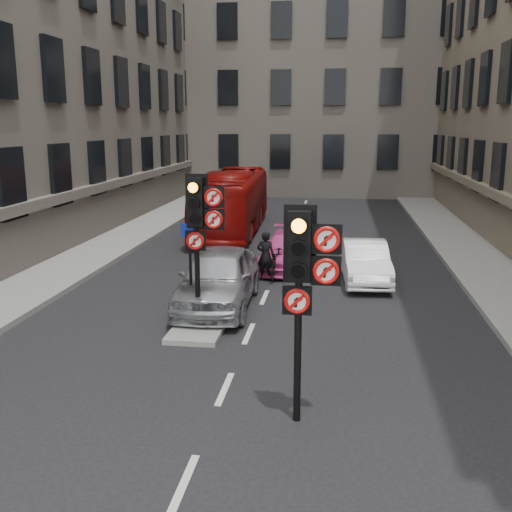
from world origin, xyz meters
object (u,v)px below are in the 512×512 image
(bus_red, at_px, (233,202))
(info_sign, at_px, (190,257))
(car_pink, at_px, (288,250))
(signal_far, at_px, (200,218))
(signal_near, at_px, (304,269))
(car_silver, at_px, (218,278))
(motorcyclist, at_px, (266,256))
(motorcycle, at_px, (277,264))
(car_white, at_px, (365,262))

(bus_red, xyz_separation_m, info_sign, (1.16, -12.47, 0.26))
(car_pink, bearing_deg, info_sign, -106.55)
(signal_far, bearing_deg, info_sign, 120.60)
(signal_near, distance_m, car_silver, 6.79)
(motorcyclist, bearing_deg, motorcycle, -129.17)
(car_white, height_order, motorcyclist, motorcyclist)
(car_silver, xyz_separation_m, motorcyclist, (0.93, 2.83, -0.01))
(motorcycle, height_order, motorcyclist, motorcyclist)
(car_silver, bearing_deg, info_sign, -109.84)
(signal_far, xyz_separation_m, info_sign, (-0.44, 0.74, -1.08))
(signal_far, height_order, motorcycle, signal_far)
(car_silver, relative_size, motorcyclist, 2.96)
(car_pink, xyz_separation_m, bus_red, (-3.05, 6.49, 0.76))
(car_silver, height_order, car_white, car_silver)
(car_white, height_order, bus_red, bus_red)
(car_pink, relative_size, bus_red, 0.42)
(car_silver, distance_m, info_sign, 1.58)
(motorcyclist, bearing_deg, car_pink, -95.39)
(car_white, distance_m, bus_red, 9.80)
(signal_near, relative_size, car_pink, 0.87)
(car_pink, bearing_deg, signal_near, -82.88)
(bus_red, relative_size, motorcycle, 6.24)
(car_silver, height_order, info_sign, info_sign)
(motorcycle, xyz_separation_m, info_sign, (-1.68, -4.38, 1.15))
(car_white, relative_size, info_sign, 1.63)
(car_white, bearing_deg, signal_far, -131.35)
(car_silver, xyz_separation_m, info_sign, (-0.43, -1.27, 0.83))
(car_silver, height_order, motorcyclist, car_silver)
(signal_near, height_order, bus_red, signal_near)
(car_silver, bearing_deg, car_white, 37.33)
(signal_near, distance_m, car_pink, 10.96)
(bus_red, bearing_deg, car_white, -57.48)
(signal_far, relative_size, motorcycle, 2.28)
(signal_near, xyz_separation_m, car_pink, (-1.14, 10.72, -1.98))
(signal_near, xyz_separation_m, motorcycle, (-1.36, 9.11, -2.11))
(car_silver, distance_m, car_pink, 4.94)
(signal_far, relative_size, car_silver, 0.77)
(motorcycle, bearing_deg, signal_near, -74.33)
(car_silver, bearing_deg, motorcycle, 66.87)
(bus_red, xyz_separation_m, motorcycle, (2.84, -8.09, -0.89))
(motorcycle, distance_m, motorcyclist, 0.53)
(signal_near, xyz_separation_m, info_sign, (-3.04, 4.74, -0.96))
(car_silver, relative_size, bus_red, 0.48)
(car_white, distance_m, motorcycle, 2.73)
(car_pink, bearing_deg, signal_far, -101.22)
(info_sign, bearing_deg, car_silver, 76.68)
(car_pink, distance_m, info_sign, 6.36)
(signal_near, bearing_deg, bus_red, 103.69)
(signal_near, distance_m, car_white, 9.48)
(car_silver, height_order, bus_red, bus_red)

